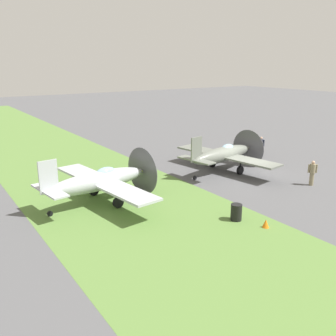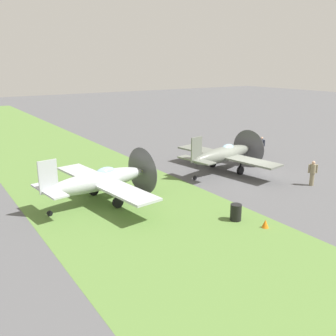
# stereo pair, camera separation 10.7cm
# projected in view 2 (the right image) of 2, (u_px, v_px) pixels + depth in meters

# --- Properties ---
(ground_plane) EXTENTS (160.00, 160.00, 0.00)m
(ground_plane) POSITION_uv_depth(u_px,v_px,m) (251.00, 177.00, 27.73)
(ground_plane) COLOR #515154
(grass_verge) EXTENTS (120.00, 11.00, 0.01)m
(grass_verge) POSITION_uv_depth(u_px,v_px,m) (128.00, 205.00, 22.24)
(grass_verge) COLOR #567A38
(grass_verge) RESTS_ON ground
(airplane_lead) EXTENTS (9.22, 7.33, 3.26)m
(airplane_lead) POSITION_uv_depth(u_px,v_px,m) (224.00, 154.00, 28.66)
(airplane_lead) COLOR slate
(airplane_lead) RESTS_ON ground
(airplane_wingman) EXTENTS (9.33, 7.40, 3.31)m
(airplane_wingman) POSITION_uv_depth(u_px,v_px,m) (100.00, 181.00, 22.25)
(airplane_wingman) COLOR #B2B7BC
(airplane_wingman) RESTS_ON ground
(ground_crew_chief) EXTENTS (0.58, 0.38, 1.73)m
(ground_crew_chief) POSITION_uv_depth(u_px,v_px,m) (261.00, 146.00, 33.70)
(ground_crew_chief) COLOR #2D3342
(ground_crew_chief) RESTS_ON ground
(ground_crew_mechanic) EXTENTS (0.44, 0.51, 1.73)m
(ground_crew_mechanic) POSITION_uv_depth(u_px,v_px,m) (313.00, 173.00, 25.51)
(ground_crew_mechanic) COLOR #847A5B
(ground_crew_mechanic) RESTS_ON ground
(fuel_drum) EXTENTS (0.60, 0.60, 0.90)m
(fuel_drum) POSITION_uv_depth(u_px,v_px,m) (236.00, 212.00, 19.96)
(fuel_drum) COLOR black
(fuel_drum) RESTS_ON ground
(runway_marker_cone) EXTENTS (0.36, 0.36, 0.44)m
(runway_marker_cone) POSITION_uv_depth(u_px,v_px,m) (265.00, 224.00, 19.11)
(runway_marker_cone) COLOR orange
(runway_marker_cone) RESTS_ON ground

